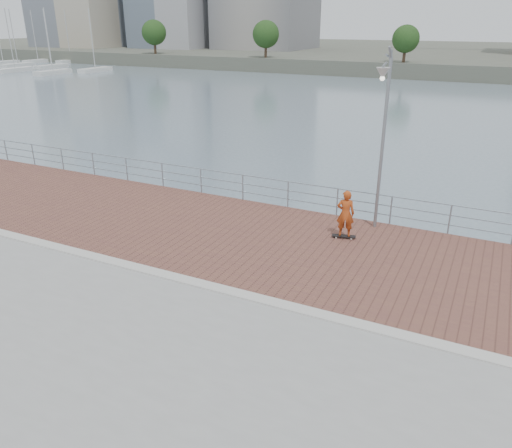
% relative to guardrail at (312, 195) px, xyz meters
% --- Properties ---
extents(water, '(400.00, 400.00, 0.00)m').
position_rel_guardrail_xyz_m(water, '(-0.00, -7.00, -2.69)').
color(water, slate).
rests_on(water, ground).
extents(seawall, '(40.00, 24.00, 2.00)m').
position_rel_guardrail_xyz_m(seawall, '(-0.00, -12.00, -1.69)').
color(seawall, gray).
rests_on(seawall, ground).
extents(brick_lane, '(40.00, 6.80, 0.02)m').
position_rel_guardrail_xyz_m(brick_lane, '(-0.00, -3.40, -0.68)').
color(brick_lane, brown).
rests_on(brick_lane, seawall).
extents(curb, '(40.00, 0.40, 0.06)m').
position_rel_guardrail_xyz_m(curb, '(-0.00, -7.00, -0.66)').
color(curb, '#B7B5AD').
rests_on(curb, seawall).
extents(far_shore, '(320.00, 95.00, 2.50)m').
position_rel_guardrail_xyz_m(far_shore, '(-0.00, 115.50, -1.44)').
color(far_shore, '#4C5142').
rests_on(far_shore, ground).
extents(guardrail, '(39.06, 0.06, 1.13)m').
position_rel_guardrail_xyz_m(guardrail, '(0.00, 0.00, 0.00)').
color(guardrail, '#8C9EA8').
rests_on(guardrail, brick_lane).
extents(street_lamp, '(0.44, 1.28, 6.01)m').
position_rel_guardrail_xyz_m(street_lamp, '(2.65, -0.94, 3.58)').
color(street_lamp, gray).
rests_on(street_lamp, brick_lane).
extents(skateboard, '(0.84, 0.41, 0.09)m').
position_rel_guardrail_xyz_m(skateboard, '(1.94, -2.01, -0.60)').
color(skateboard, black).
rests_on(skateboard, brick_lane).
extents(skateboarder, '(0.69, 0.54, 1.66)m').
position_rel_guardrail_xyz_m(skateboarder, '(1.94, -2.01, 0.24)').
color(skateboarder, '#AB4116').
rests_on(skateboarder, skateboard).
extents(marina, '(33.97, 30.96, 10.91)m').
position_rel_guardrail_xyz_m(marina, '(-81.39, 55.33, -2.20)').
color(marina, silver).
rests_on(marina, water).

